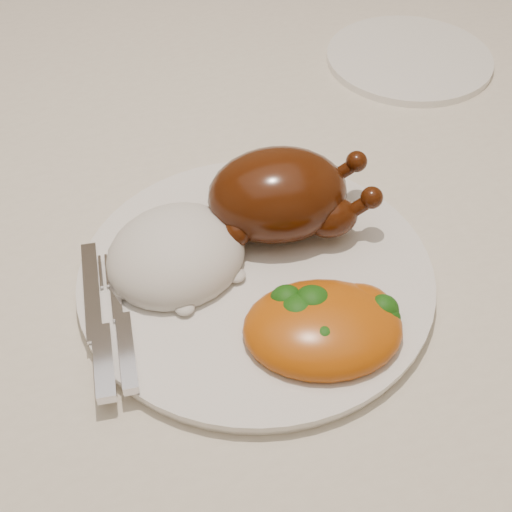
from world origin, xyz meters
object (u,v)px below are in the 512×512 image
object	(u,v)px
dinner_plate	(256,277)
roast_chicken	(282,194)
dining_table	(125,264)
side_plate	(409,58)

from	to	relation	value
dinner_plate	roast_chicken	size ratio (longest dim) A/B	1.92
dinner_plate	roast_chicken	xyz separation A→B (m)	(0.04, 0.05, 0.05)
dining_table	roast_chicken	distance (m)	0.24
side_plate	roast_chicken	size ratio (longest dim) A/B	1.29
dinner_plate	dining_table	bearing A→B (deg)	124.56
dinner_plate	roast_chicken	bearing A→B (deg)	52.26
side_plate	dinner_plate	bearing A→B (deg)	-133.43
dinner_plate	side_plate	xyz separation A→B (m)	(0.29, 0.30, -0.00)
side_plate	dining_table	bearing A→B (deg)	-159.34
side_plate	roast_chicken	bearing A→B (deg)	-134.44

